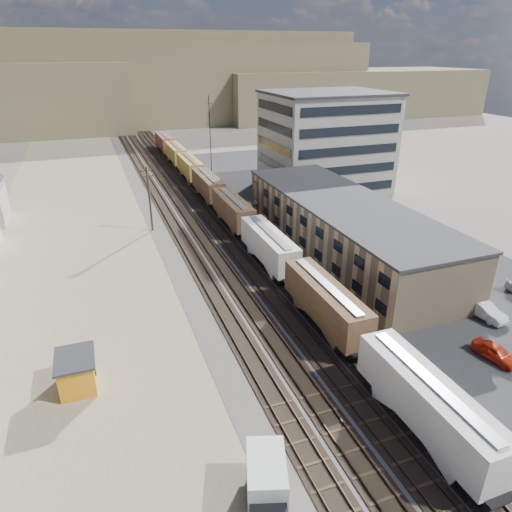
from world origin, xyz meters
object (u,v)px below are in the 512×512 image
object	(u,v)px
parked_car_white	(484,310)
parked_car_blue	(318,190)
freight_train	(219,196)
utility_pole_north	(150,198)
box_truck	(267,491)
maintenance_shed	(77,372)
parked_car_red	(495,352)

from	to	relation	value
parked_car_white	parked_car_blue	xyz separation A→B (m)	(4.36, 45.93, 0.04)
freight_train	utility_pole_north	distance (m)	13.52
box_truck	freight_train	bearing A→B (deg)	76.74
freight_train	maintenance_shed	distance (m)	45.71
freight_train	parked_car_blue	world-z (taller)	freight_train
box_truck	maintenance_shed	world-z (taller)	box_truck
utility_pole_north	parked_car_white	world-z (taller)	utility_pole_north
maintenance_shed	parked_car_white	distance (m)	40.08
utility_pole_north	maintenance_shed	distance (m)	36.13
box_truck	parked_car_white	xyz separation A→B (m)	(29.38, 12.67, -0.84)
box_truck	parked_car_blue	world-z (taller)	box_truck
box_truck	parked_car_red	world-z (taller)	box_truck
maintenance_shed	parked_car_blue	size ratio (longest dim) A/B	0.67
parked_car_white	parked_car_blue	world-z (taller)	parked_car_blue
utility_pole_north	box_truck	distance (m)	50.11
utility_pole_north	maintenance_shed	world-z (taller)	utility_pole_north
parked_car_red	parked_car_white	size ratio (longest dim) A/B	0.86
maintenance_shed	parked_car_white	world-z (taller)	maintenance_shed
box_truck	parked_car_blue	xyz separation A→B (m)	(33.74, 58.59, -0.80)
utility_pole_north	parked_car_white	size ratio (longest dim) A/B	2.04
parked_car_red	parked_car_blue	world-z (taller)	parked_car_blue
freight_train	box_truck	bearing A→B (deg)	-103.26
freight_train	parked_car_white	world-z (taller)	freight_train
parked_car_blue	parked_car_red	bearing A→B (deg)	-153.99
maintenance_shed	parked_car_red	distance (m)	36.57
box_truck	parked_car_red	size ratio (longest dim) A/B	1.53
parked_car_blue	utility_pole_north	bearing A→B (deg)	140.36
parked_car_red	parked_car_blue	distance (m)	52.67
freight_train	parked_car_red	bearing A→B (deg)	-76.19
freight_train	parked_car_red	size ratio (longest dim) A/B	28.37
freight_train	parked_car_blue	size ratio (longest dim) A/B	19.73
parked_car_white	freight_train	bearing A→B (deg)	104.07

